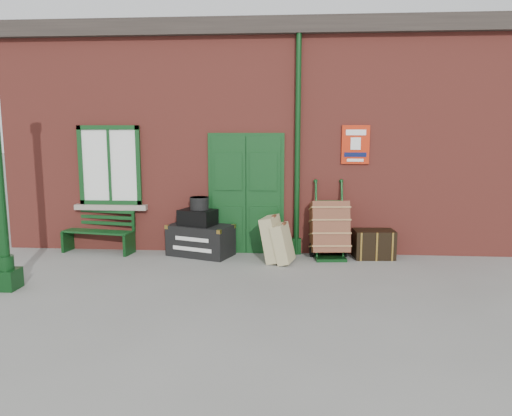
# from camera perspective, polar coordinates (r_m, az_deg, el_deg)

# --- Properties ---
(ground) EXTENTS (80.00, 80.00, 0.00)m
(ground) POSITION_cam_1_polar(r_m,az_deg,el_deg) (8.12, -0.00, -7.65)
(ground) COLOR gray
(ground) RESTS_ON ground
(station_building) EXTENTS (10.30, 4.30, 4.36)m
(station_building) POSITION_cam_1_polar(r_m,az_deg,el_deg) (11.27, 1.38, 8.15)
(station_building) COLOR brown
(station_building) RESTS_ON ground
(canopy_column) EXTENTS (0.34, 0.34, 3.61)m
(canopy_column) POSITION_cam_1_polar(r_m,az_deg,el_deg) (8.01, -27.24, 1.40)
(canopy_column) COLOR #0D3614
(canopy_column) RESTS_ON ground
(bench) EXTENTS (1.39, 0.62, 0.83)m
(bench) POSITION_cam_1_polar(r_m,az_deg,el_deg) (9.99, -17.44, -2.44)
(bench) COLOR #103A17
(bench) RESTS_ON ground
(houdini_trunk) EXTENTS (1.29, 0.98, 0.57)m
(houdini_trunk) POSITION_cam_1_polar(r_m,az_deg,el_deg) (9.35, -6.33, -3.67)
(houdini_trunk) COLOR black
(houdini_trunk) RESTS_ON ground
(strongbox) EXTENTS (0.75, 0.64, 0.29)m
(strongbox) POSITION_cam_1_polar(r_m,az_deg,el_deg) (9.27, -6.68, -1.06)
(strongbox) COLOR black
(strongbox) RESTS_ON houdini_trunk
(hatbox) EXTENTS (0.44, 0.44, 0.23)m
(hatbox) POSITION_cam_1_polar(r_m,az_deg,el_deg) (9.26, -6.49, 0.54)
(hatbox) COLOR black
(hatbox) RESTS_ON strongbox
(suitcase_back) EXTENTS (0.49, 0.64, 0.82)m
(suitcase_back) POSITION_cam_1_polar(r_m,az_deg,el_deg) (8.84, 1.94, -3.53)
(suitcase_back) COLOR tan
(suitcase_back) RESTS_ON ground
(suitcase_front) EXTENTS (0.46, 0.58, 0.71)m
(suitcase_front) POSITION_cam_1_polar(r_m,az_deg,el_deg) (8.75, 3.09, -4.05)
(suitcase_front) COLOR tan
(suitcase_front) RESTS_ON ground
(porter_trolley) EXTENTS (0.73, 0.78, 1.39)m
(porter_trolley) POSITION_cam_1_polar(r_m,az_deg,el_deg) (9.18, 8.38, -2.35)
(porter_trolley) COLOR #0D3614
(porter_trolley) RESTS_ON ground
(dark_trunk) EXTENTS (0.75, 0.52, 0.52)m
(dark_trunk) POSITION_cam_1_polar(r_m,az_deg,el_deg) (9.36, 13.31, -4.02)
(dark_trunk) COLOR black
(dark_trunk) RESTS_ON ground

